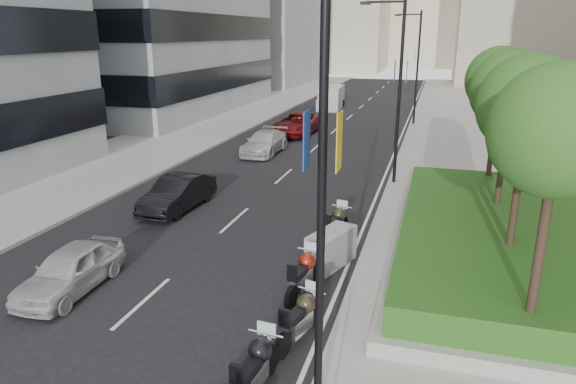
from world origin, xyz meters
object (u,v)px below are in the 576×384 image
at_px(motorcycle_6, 336,224).
at_px(car_a, 71,269).
at_px(car_b, 178,193).
at_px(lamp_post_1, 397,83).
at_px(lamp_post_2, 416,62).
at_px(delivery_van, 331,99).
at_px(lamp_post_0, 313,171).
at_px(car_d, 297,124).
at_px(motorcycle_4, 303,274).
at_px(motorcycle_2, 255,369).
at_px(car_c, 265,142).
at_px(motorcycle_3, 301,318).
at_px(motorcycle_5, 331,249).

relative_size(motorcycle_6, car_a, 0.59).
distance_m(motorcycle_6, car_b, 7.38).
bearing_deg(car_b, lamp_post_1, 40.06).
bearing_deg(lamp_post_2, delivery_van, 137.92).
distance_m(lamp_post_0, car_a, 9.66).
bearing_deg(car_d, delivery_van, 93.74).
relative_size(car_a, car_b, 0.89).
xyz_separation_m(lamp_post_0, motorcycle_4, (-1.37, 4.74, -4.42)).
height_order(lamp_post_1, motorcycle_2, lamp_post_1).
xyz_separation_m(car_c, delivery_van, (0.01, 20.70, 0.33)).
height_order(motorcycle_2, delivery_van, delivery_van).
bearing_deg(car_c, car_d, 88.18).
bearing_deg(car_b, motorcycle_3, -43.69).
xyz_separation_m(car_a, delivery_van, (-0.31, 39.46, 0.36)).
xyz_separation_m(motorcycle_2, motorcycle_4, (-0.14, 4.52, 0.01)).
xyz_separation_m(motorcycle_3, motorcycle_5, (-0.15, 4.41, -0.01)).
bearing_deg(motorcycle_4, motorcycle_6, 5.73).
relative_size(lamp_post_0, car_b, 2.05).
bearing_deg(lamp_post_2, motorcycle_4, -92.60).
distance_m(car_c, delivery_van, 20.70).
bearing_deg(lamp_post_0, car_d, 105.80).
bearing_deg(lamp_post_1, motorcycle_2, -94.20).
xyz_separation_m(lamp_post_2, car_c, (-8.36, -13.16, -4.36)).
bearing_deg(delivery_van, car_c, -93.65).
relative_size(lamp_post_2, motorcycle_5, 4.20).
height_order(motorcycle_5, motorcycle_6, motorcycle_5).
bearing_deg(delivery_van, car_a, -93.17).
bearing_deg(motorcycle_2, lamp_post_0, -94.78).
height_order(motorcycle_4, motorcycle_6, motorcycle_4).
bearing_deg(car_b, delivery_van, 92.70).
height_order(motorcycle_3, car_d, car_d).
distance_m(motorcycle_4, motorcycle_5, 2.17).
bearing_deg(car_a, car_d, 88.70).
height_order(motorcycle_5, delivery_van, delivery_van).
height_order(lamp_post_0, motorcycle_4, lamp_post_0).
relative_size(lamp_post_1, car_d, 1.57).
relative_size(lamp_post_0, motorcycle_3, 3.98).
bearing_deg(motorcycle_4, delivery_van, 17.69).
bearing_deg(car_d, lamp_post_1, -52.43).
bearing_deg(lamp_post_2, car_b, -109.16).
distance_m(lamp_post_1, car_a, 16.66).
relative_size(motorcycle_2, delivery_van, 0.45).
relative_size(lamp_post_1, car_a, 2.29).
relative_size(lamp_post_2, car_a, 2.29).
relative_size(car_a, car_c, 0.81).
height_order(motorcycle_5, car_c, car_c).
bearing_deg(lamp_post_1, motorcycle_5, -95.57).
distance_m(lamp_post_0, delivery_van, 43.54).
bearing_deg(car_a, motorcycle_6, 40.11).
distance_m(lamp_post_0, motorcycle_5, 8.26).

